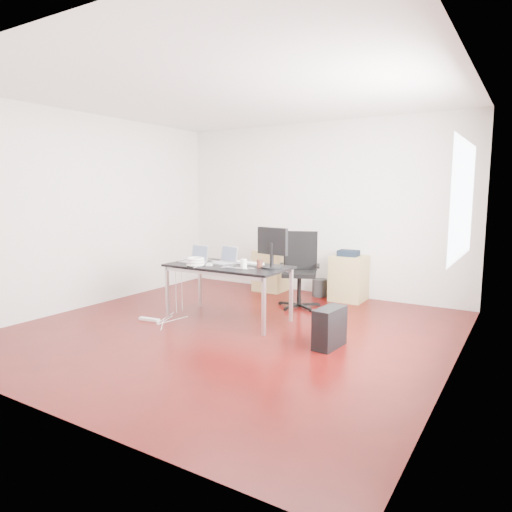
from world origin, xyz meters
The scene contains 18 objects.
room_shell centered at (0.04, 0.00, 1.40)m, with size 5.00×5.00×5.00m.
desk centered at (-0.31, 0.36, 0.68)m, with size 1.60×0.80×0.73m.
office_chair centered at (0.17, 1.50, 0.61)m, with size 0.63×0.64×1.08m.
filing_cabinet_left centered at (-0.72, 2.23, 0.35)m, with size 0.50×0.50×0.70m, color #A28B51.
filing_cabinet_right centered at (0.66, 2.23, 0.35)m, with size 0.50×0.50×0.70m, color #A28B51.
pc_tower centered at (1.26, 0.03, 0.22)m, with size 0.20×0.45×0.44m, color black.
wastebasket centered at (0.17, 2.25, 0.14)m, with size 0.24×0.24×0.28m, color black.
power_strip centered at (-1.16, -0.24, 0.02)m, with size 0.30×0.06×0.04m, color white.
laptop_left centered at (-0.83, 0.33, 0.79)m, with size 0.37×0.30×0.23m.
laptop_right centered at (-0.43, 0.44, 0.79)m, with size 0.39×0.33×0.23m.
monitor centered at (0.29, 0.46, 1.01)m, with size 0.45×0.26×0.51m.
keyboard centered at (-0.15, 0.59, 0.74)m, with size 0.44×0.14×0.02m, color white.
cup_white centered at (0.01, 0.23, 0.79)m, with size 0.08×0.08×0.12m, color white.
cup_brown centered at (0.15, 0.40, 0.78)m, with size 0.08×0.08×0.10m, color #52251C.
cable_coil centered at (-0.64, 0.10, 0.78)m, with size 0.24×0.24×0.11m.
power_adapter centered at (-0.48, 0.18, 0.74)m, with size 0.07×0.07×0.03m, color white.
speaker centered at (-0.71, 2.17, 0.79)m, with size 0.09×0.08×0.18m, color #9E9E9E.
navy_garment centered at (0.66, 2.20, 0.74)m, with size 0.30×0.24×0.09m, color black.
Camera 1 is at (3.07, -4.47, 1.68)m, focal length 32.00 mm.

